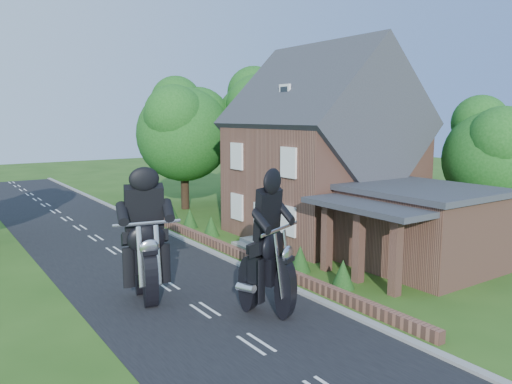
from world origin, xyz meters
TOP-DOWN VIEW (x-y plane):
  - ground at (0.00, 0.00)m, footprint 120.00×120.00m
  - road at (0.00, 0.00)m, footprint 7.00×80.00m
  - kerb at (3.65, 0.00)m, footprint 0.30×80.00m
  - garden_wall at (4.30, 5.00)m, footprint 0.30×22.00m
  - house at (10.49, 6.00)m, footprint 9.54×8.64m
  - annex at (9.87, -0.80)m, footprint 7.05×5.94m
  - tree_annex_side at (17.13, 0.10)m, footprint 5.64×5.20m
  - tree_house_right at (16.65, 8.62)m, footprint 6.51×6.00m
  - tree_behind_house at (14.18, 16.14)m, footprint 7.81×7.20m
  - tree_behind_left at (8.16, 17.13)m, footprint 6.94×6.40m
  - shrub_a at (5.30, -1.00)m, footprint 0.90×0.90m
  - shrub_b at (5.30, 1.50)m, footprint 0.90×0.90m
  - shrub_c at (5.30, 4.00)m, footprint 0.90×0.90m
  - shrub_d at (5.30, 9.00)m, footprint 0.90×0.90m
  - shrub_e at (5.30, 11.50)m, footprint 0.90×0.90m
  - shrub_f at (5.30, 14.00)m, footprint 0.90×0.90m
  - motorcycle_lead at (1.51, -1.45)m, footprint 0.99×1.56m
  - motorcycle_follow at (-1.25, 1.88)m, footprint 0.66×1.56m

SIDE VIEW (x-z plane):
  - ground at x=0.00m, z-range 0.00..0.00m
  - road at x=0.00m, z-range 0.00..0.02m
  - kerb at x=3.65m, z-range 0.00..0.12m
  - garden_wall at x=4.30m, z-range 0.00..0.40m
  - shrub_a at x=5.30m, z-range 0.00..1.10m
  - shrub_b at x=5.30m, z-range 0.00..1.10m
  - shrub_c at x=5.30m, z-range 0.00..1.10m
  - shrub_d at x=5.30m, z-range 0.00..1.10m
  - shrub_e at x=5.30m, z-range 0.00..1.10m
  - shrub_f at x=5.30m, z-range 0.00..1.10m
  - motorcycle_follow at x=-1.25m, z-range 0.00..1.41m
  - motorcycle_lead at x=1.51m, z-range 0.00..1.43m
  - annex at x=9.87m, z-range 0.05..3.49m
  - house at x=10.49m, z-range -0.78..9.46m
  - tree_annex_side at x=17.13m, z-range 0.95..8.43m
  - tree_house_right at x=16.65m, z-range 0.99..9.39m
  - tree_behind_left at x=8.16m, z-range 1.15..10.31m
  - tree_behind_house at x=14.18m, z-range 1.19..11.27m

